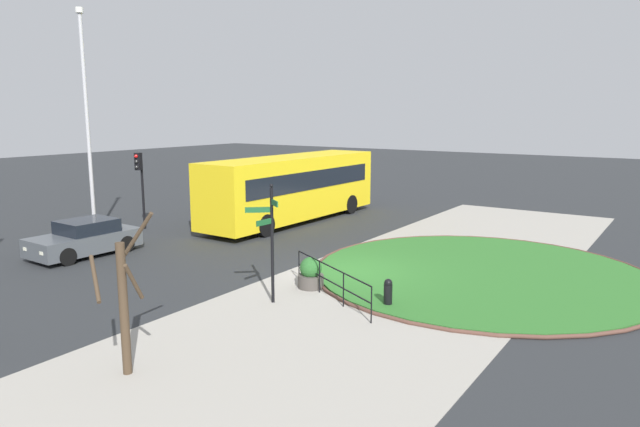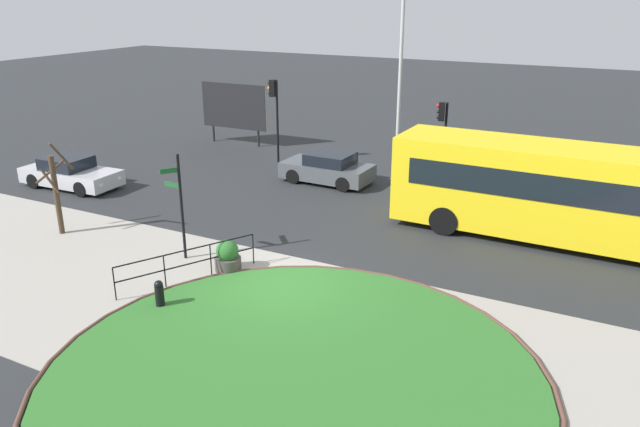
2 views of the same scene
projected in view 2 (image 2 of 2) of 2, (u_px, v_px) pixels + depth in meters
ground at (283, 287)px, 17.45m from camera, size 120.00×120.00×0.00m
sidewalk_paving at (243, 319)px, 15.76m from camera, size 32.00×7.96×0.02m
grass_island at (294, 375)px, 13.39m from camera, size 10.89×10.89×0.10m
grass_kerb_ring at (294, 375)px, 13.39m from camera, size 11.20×11.20×0.11m
signpost_directional at (180, 199)px, 18.70m from camera, size 0.66×1.03×3.39m
bollard_foreground at (159, 294)px, 16.16m from camera, size 0.24×0.24×0.81m
railing_grass_edge at (188, 261)px, 17.60m from camera, size 2.04×3.77×1.00m
bus_yellow at (562, 192)px, 20.09m from camera, size 10.99×2.78×3.21m
car_near_lane at (328, 169)px, 26.73m from camera, size 3.96×1.97×1.34m
car_far_lane at (70, 173)px, 26.13m from camera, size 4.38×1.97×1.31m
traffic_light_near at (274, 103)px, 28.97m from camera, size 0.48×0.32×4.01m
traffic_light_far at (442, 124)px, 25.95m from camera, size 0.48×0.32×3.53m
lamppost_tall at (401, 61)px, 26.44m from camera, size 0.32×0.32×9.53m
billboard_left at (234, 107)px, 33.03m from camera, size 3.98×0.23×3.27m
planter_near_signpost at (228, 257)px, 18.35m from camera, size 0.79×0.79×0.98m
street_tree_bare at (56, 190)px, 20.76m from camera, size 1.28×1.13×3.36m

